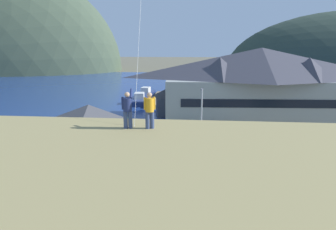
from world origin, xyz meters
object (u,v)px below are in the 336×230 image
storage_shed_near_lot (90,131)px  parked_car_mid_row_far (21,174)px  parking_light_pole (201,113)px  parked_car_back_row_left (242,149)px  moored_boat_outer_mooring (177,97)px  person_companion (150,109)px  wharf_dock (160,99)px  moored_boat_wharfside (140,100)px  harbor_lodge (260,82)px  parked_car_mid_row_center (330,187)px  storage_shed_waterside (170,101)px  parked_car_front_row_red (171,171)px  moored_boat_inner_slip (146,94)px  person_kite_flyer (128,109)px

storage_shed_near_lot → parked_car_mid_row_far: size_ratio=1.80×
parked_car_mid_row_far → parking_light_pole: 17.92m
storage_shed_near_lot → parked_car_back_row_left: size_ratio=1.78×
moored_boat_outer_mooring → person_companion: size_ratio=4.01×
wharf_dock → moored_boat_outer_mooring: (3.41, 0.68, 0.37)m
moored_boat_outer_mooring → moored_boat_wharfside: bearing=-150.9°
harbor_lodge → parked_car_mid_row_center: harbor_lodge is taller
harbor_lodge → storage_shed_near_lot: harbor_lodge is taller
moored_boat_wharfside → parked_car_mid_row_center: size_ratio=1.86×
storage_shed_near_lot → parked_car_mid_row_center: (19.27, -5.99, -1.72)m
storage_shed_waterside → person_companion: person_companion is taller
harbor_lodge → parked_car_front_row_red: bearing=-117.6°
storage_shed_waterside → moored_boat_inner_slip: storage_shed_waterside is taller
harbor_lodge → storage_shed_waterside: 13.81m
moored_boat_inner_slip → wharf_dock: bearing=-50.8°
storage_shed_waterside → wharf_dock: (-2.92, 11.93, -1.95)m
moored_boat_outer_mooring → parking_light_pole: parking_light_pole is taller
moored_boat_inner_slip → parked_car_mid_row_far: bearing=-94.0°
parked_car_front_row_red → moored_boat_outer_mooring: bearing=92.6°
parked_car_back_row_left → parked_car_mid_row_center: bearing=-55.4°
wharf_dock → parked_car_front_row_red: 35.67m
moored_boat_wharfside → person_kite_flyer: size_ratio=4.29×
storage_shed_near_lot → parked_car_mid_row_far: 7.10m
wharf_dock → parked_car_back_row_left: size_ratio=3.72×
person_kite_flyer → harbor_lodge: bearing=66.5°
parked_car_mid_row_far → parked_car_mid_row_center: bearing=0.0°
moored_boat_wharfside → parked_car_front_row_red: bearing=-75.0°
person_companion → parked_car_front_row_red: bearing=86.6°
parked_car_front_row_red → wharf_dock: bearing=98.1°
storage_shed_waterside → parking_light_pole: 14.90m
moored_boat_outer_mooring → person_companion: person_companion is taller
wharf_dock → storage_shed_near_lot: bearing=-95.6°
parked_car_front_row_red → parked_car_back_row_left: size_ratio=0.98×
parked_car_front_row_red → person_kite_flyer: bearing=-101.0°
storage_shed_near_lot → wharf_dock: storage_shed_near_lot is taller
parked_car_back_row_left → person_companion: 16.18m
parking_light_pole → parked_car_front_row_red: bearing=-105.1°
moored_boat_wharfside → person_companion: (8.17, -39.75, 6.97)m
wharf_dock → parked_car_back_row_left: bearing=-69.2°
parked_car_mid_row_center → wharf_dock: bearing=113.7°
parked_car_mid_row_center → parked_car_back_row_left: 8.58m
harbor_lodge → moored_boat_outer_mooring: bearing=131.2°
storage_shed_near_lot → moored_boat_wharfside: (-0.53, 27.71, -2.06)m
person_kite_flyer → wharf_dock: bearing=94.7°
storage_shed_near_lot → parking_light_pole: (10.60, 4.90, 0.91)m
harbor_lodge → moored_boat_inner_slip: bearing=137.2°
storage_shed_waterside → parking_light_pole: parking_light_pole is taller
parked_car_mid_row_center → person_companion: bearing=-152.5°
parked_car_mid_row_center → parking_light_pole: 14.17m
harbor_lodge → parked_car_mid_row_center: (0.03, -22.99, -4.49)m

